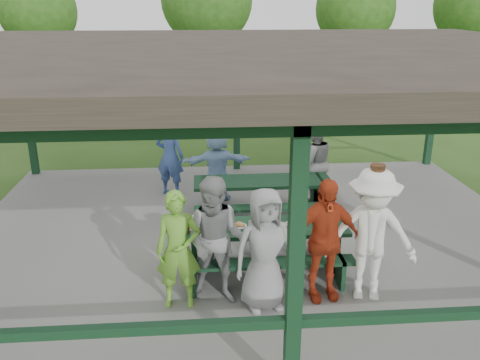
{
  "coord_description": "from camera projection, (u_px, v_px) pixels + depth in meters",
  "views": [
    {
      "loc": [
        -0.86,
        -8.0,
        4.0
      ],
      "look_at": [
        -0.25,
        -0.3,
        1.25
      ],
      "focal_mm": 38.0,
      "sensor_mm": 36.0,
      "label": 1
    }
  ],
  "objects": [
    {
      "name": "tree_right",
      "position": [
        478.0,
        5.0,
        21.11
      ],
      "size": [
        3.58,
        3.58,
        5.59
      ],
      "color": "#312013",
      "rests_on": "ground"
    },
    {
      "name": "contestant_grey_mid",
      "position": [
        265.0,
        250.0,
        6.59
      ],
      "size": [
        0.92,
        0.7,
        1.68
      ],
      "primitive_type": "imported",
      "rotation": [
        0.0,
        0.0,
        0.22
      ],
      "color": "gray",
      "rests_on": "concrete_slab"
    },
    {
      "name": "contestant_red",
      "position": [
        324.0,
        240.0,
        6.79
      ],
      "size": [
        1.06,
        0.54,
        1.73
      ],
      "primitive_type": "imported",
      "rotation": [
        0.0,
        0.0,
        0.12
      ],
      "color": "#B13518",
      "rests_on": "concrete_slab"
    },
    {
      "name": "spectator_lblue",
      "position": [
        217.0,
        165.0,
        10.27
      ],
      "size": [
        1.42,
        0.53,
        1.51
      ],
      "primitive_type": "imported",
      "rotation": [
        0.0,
        0.0,
        3.2
      ],
      "color": "#92B7E1",
      "rests_on": "concrete_slab"
    },
    {
      "name": "table_setting",
      "position": [
        253.0,
        223.0,
        7.5
      ],
      "size": [
        2.37,
        0.45,
        0.1
      ],
      "color": "white",
      "rests_on": "picnic_table_near"
    },
    {
      "name": "spectator_grey",
      "position": [
        314.0,
        162.0,
        10.2
      ],
      "size": [
        0.89,
        0.75,
        1.65
      ],
      "primitive_type": "imported",
      "rotation": [
        0.0,
        0.0,
        3.31
      ],
      "color": "gray",
      "rests_on": "concrete_slab"
    },
    {
      "name": "pavilion_structure",
      "position": [
        254.0,
        57.0,
        7.85
      ],
      "size": [
        10.6,
        8.6,
        3.24
      ],
      "color": "black",
      "rests_on": "concrete_slab"
    },
    {
      "name": "picnic_table_near",
      "position": [
        264.0,
        242.0,
        7.6
      ],
      "size": [
        2.45,
        1.39,
        0.75
      ],
      "color": "black",
      "rests_on": "concrete_slab"
    },
    {
      "name": "pickup_truck",
      "position": [
        271.0,
        99.0,
        17.46
      ],
      "size": [
        5.6,
        2.68,
        1.54
      ],
      "primitive_type": "imported",
      "rotation": [
        0.0,
        0.0,
        1.55
      ],
      "color": "silver",
      "rests_on": "ground"
    },
    {
      "name": "tree_mid",
      "position": [
        355.0,
        9.0,
        21.97
      ],
      "size": [
        3.42,
        3.42,
        5.35
      ],
      "color": "#312013",
      "rests_on": "ground"
    },
    {
      "name": "tree_left",
      "position": [
        207.0,
        0.0,
        20.86
      ],
      "size": [
        3.78,
        3.78,
        5.9
      ],
      "color": "#312013",
      "rests_on": "ground"
    },
    {
      "name": "picnic_table_far",
      "position": [
        262.0,
        194.0,
        9.49
      ],
      "size": [
        2.54,
        1.39,
        0.75
      ],
      "color": "black",
      "rests_on": "concrete_slab"
    },
    {
      "name": "farm_trailer",
      "position": [
        122.0,
        103.0,
        16.97
      ],
      "size": [
        4.25,
        1.93,
        1.48
      ],
      "rotation": [
        0.0,
        0.0,
        -0.02
      ],
      "color": "navy",
      "rests_on": "ground"
    },
    {
      "name": "concrete_slab",
      "position": [
        253.0,
        239.0,
        8.9
      ],
      "size": [
        10.0,
        8.0,
        0.1
      ],
      "primitive_type": "cube",
      "color": "slate",
      "rests_on": "ground"
    },
    {
      "name": "spectator_blue",
      "position": [
        170.0,
        156.0,
        10.54
      ],
      "size": [
        0.72,
        0.6,
        1.67
      ],
      "primitive_type": "imported",
      "rotation": [
        0.0,
        0.0,
        2.75
      ],
      "color": "#385392",
      "rests_on": "concrete_slab"
    },
    {
      "name": "tree_far_left",
      "position": [
        38.0,
        11.0,
        22.11
      ],
      "size": [
        3.34,
        3.34,
        5.21
      ],
      "color": "#312013",
      "rests_on": "ground"
    },
    {
      "name": "contestant_green",
      "position": [
        178.0,
        250.0,
        6.63
      ],
      "size": [
        0.6,
        0.4,
        1.62
      ],
      "primitive_type": "imported",
      "rotation": [
        0.0,
        0.0,
        -0.03
      ],
      "color": "#67A832",
      "rests_on": "concrete_slab"
    },
    {
      "name": "contestant_grey_left",
      "position": [
        217.0,
        241.0,
        6.7
      ],
      "size": [
        0.99,
        0.85,
        1.78
      ],
      "primitive_type": "imported",
      "rotation": [
        0.0,
        0.0,
        -0.22
      ],
      "color": "gray",
      "rests_on": "concrete_slab"
    },
    {
      "name": "ground",
      "position": [
        253.0,
        241.0,
        8.91
      ],
      "size": [
        90.0,
        90.0,
        0.0
      ],
      "primitive_type": "plane",
      "color": "#2A4917",
      "rests_on": "ground"
    },
    {
      "name": "contestant_white_fedora",
      "position": [
        371.0,
        235.0,
        6.76
      ],
      "size": [
        1.34,
        0.96,
        1.93
      ],
      "rotation": [
        0.0,
        0.0,
        -0.24
      ],
      "color": "white",
      "rests_on": "concrete_slab"
    }
  ]
}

